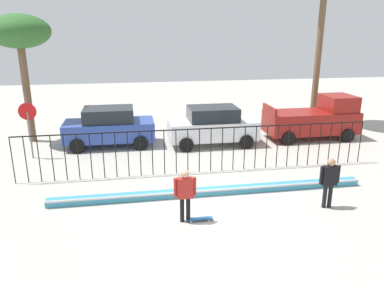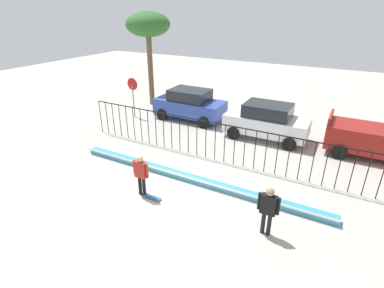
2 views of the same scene
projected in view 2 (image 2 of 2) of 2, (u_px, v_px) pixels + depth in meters
ground_plane at (181, 192)px, 11.31m from camera, size 60.00×60.00×0.00m
bowl_coping_ledge at (192, 179)px, 11.97m from camera, size 11.00×0.41×0.27m
perimeter_fence at (215, 137)px, 13.29m from camera, size 14.04×0.04×1.82m
skateboarder at (141, 172)px, 10.75m from camera, size 0.67×0.25×1.66m
skateboard at (151, 197)px, 10.93m from camera, size 0.80×0.20×0.07m
camera_operator at (268, 207)px, 8.83m from camera, size 0.68×0.25×1.68m
parked_car_blue at (190, 104)px, 18.32m from camera, size 4.30×2.12×1.90m
parked_car_white at (267, 121)px, 15.63m from camera, size 4.30×2.12×1.90m
stop_sign at (133, 92)px, 18.47m from camera, size 0.76×0.07×2.50m
palm_tree_short at (148, 26)px, 19.43m from camera, size 2.93×2.93×6.23m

